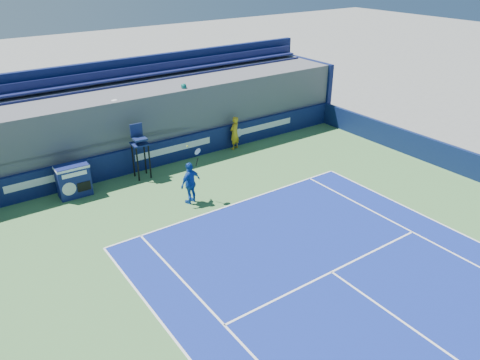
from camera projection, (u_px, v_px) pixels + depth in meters
ball_person at (235, 133)px, 23.91m from camera, size 0.74×0.62×1.73m
back_hoarding at (173, 150)px, 22.54m from camera, size 20.40×0.21×1.20m
match_clock at (73, 180)px, 19.32m from camera, size 1.34×0.76×1.40m
umpire_chair at (140, 146)px, 20.60m from camera, size 0.73×0.73×2.48m
tennis_player at (191, 183)px, 18.72m from camera, size 1.12×0.72×2.57m
stadium_seating at (153, 115)px, 23.51m from camera, size 21.00×4.05×4.40m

